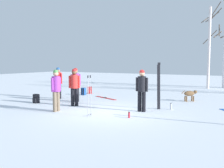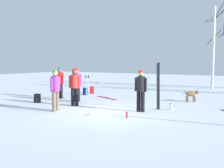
{
  "view_description": "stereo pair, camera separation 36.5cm",
  "coord_description": "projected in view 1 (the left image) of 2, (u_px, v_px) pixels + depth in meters",
  "views": [
    {
      "loc": [
        4.89,
        -8.66,
        2.05
      ],
      "look_at": [
        -0.74,
        1.51,
        1.0
      ],
      "focal_mm": 40.53,
      "sensor_mm": 36.0,
      "label": 1
    },
    {
      "loc": [
        5.21,
        -8.48,
        2.05
      ],
      "look_at": [
        -0.74,
        1.51,
        1.0
      ],
      "focal_mm": 40.53,
      "sensor_mm": 36.0,
      "label": 2
    }
  ],
  "objects": [
    {
      "name": "person_2",
      "position": [
        76.0,
        83.0,
        12.73
      ],
      "size": [
        0.38,
        0.42,
        1.72
      ],
      "color": "black",
      "rests_on": "ground_plane"
    },
    {
      "name": "person_3",
      "position": [
        74.0,
        85.0,
        11.54
      ],
      "size": [
        0.46,
        0.34,
        1.72
      ],
      "color": "black",
      "rests_on": "ground_plane"
    },
    {
      "name": "ski_pair_planted_0",
      "position": [
        159.0,
        86.0,
        10.73
      ],
      "size": [
        0.14,
        0.11,
        2.0
      ],
      "color": "black",
      "rests_on": "ground_plane"
    },
    {
      "name": "ski_poles_0",
      "position": [
        89.0,
        95.0,
        9.34
      ],
      "size": [
        0.07,
        0.26,
        1.53
      ],
      "color": "#B2B2BC",
      "rests_on": "ground_plane"
    },
    {
      "name": "water_bottle_1",
      "position": [
        171.0,
        106.0,
        10.74
      ],
      "size": [
        0.07,
        0.07,
        0.28
      ],
      "color": "silver",
      "rests_on": "ground_plane"
    },
    {
      "name": "water_bottle_0",
      "position": [
        129.0,
        115.0,
        9.16
      ],
      "size": [
        0.07,
        0.07,
        0.22
      ],
      "color": "red",
      "rests_on": "ground_plane"
    },
    {
      "name": "ground_plane",
      "position": [
        110.0,
        113.0,
        10.09
      ],
      "size": [
        60.0,
        60.0,
        0.0
      ],
      "primitive_type": "plane",
      "color": "white"
    },
    {
      "name": "ski_pair_lying_1",
      "position": [
        105.0,
        98.0,
        14.08
      ],
      "size": [
        1.74,
        0.91,
        0.05
      ],
      "color": "red",
      "rests_on": "ground_plane"
    },
    {
      "name": "birch_tree_0",
      "position": [
        209.0,
        45.0,
        18.74
      ],
      "size": [
        1.4,
        0.97,
        6.34
      ],
      "color": "silver",
      "rests_on": "ground_plane"
    },
    {
      "name": "person_1",
      "position": [
        142.0,
        88.0,
        10.23
      ],
      "size": [
        0.52,
        0.34,
        1.72
      ],
      "color": "black",
      "rests_on": "ground_plane"
    },
    {
      "name": "backpack_0",
      "position": [
        84.0,
        91.0,
        15.36
      ],
      "size": [
        0.27,
        0.29,
        0.44
      ],
      "color": "#1E4C99",
      "rests_on": "ground_plane"
    },
    {
      "name": "person_0",
      "position": [
        58.0,
        81.0,
        13.81
      ],
      "size": [
        0.52,
        0.34,
        1.72
      ],
      "color": "black",
      "rests_on": "ground_plane"
    },
    {
      "name": "backpack_1",
      "position": [
        90.0,
        90.0,
        16.09
      ],
      "size": [
        0.33,
        0.34,
        0.44
      ],
      "color": "red",
      "rests_on": "ground_plane"
    },
    {
      "name": "dog",
      "position": [
        190.0,
        94.0,
        12.91
      ],
      "size": [
        0.69,
        0.64,
        0.57
      ],
      "color": "brown",
      "rests_on": "ground_plane"
    },
    {
      "name": "person_4",
      "position": [
        56.0,
        88.0,
        10.26
      ],
      "size": [
        0.34,
        0.52,
        1.72
      ],
      "color": "#72604C",
      "rests_on": "ground_plane"
    },
    {
      "name": "backpack_2",
      "position": [
        36.0,
        99.0,
        12.39
      ],
      "size": [
        0.27,
        0.29,
        0.44
      ],
      "color": "black",
      "rests_on": "ground_plane"
    }
  ]
}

